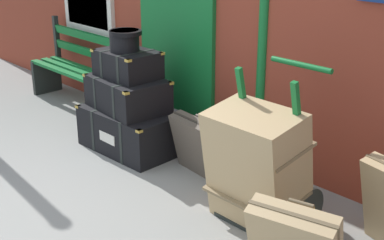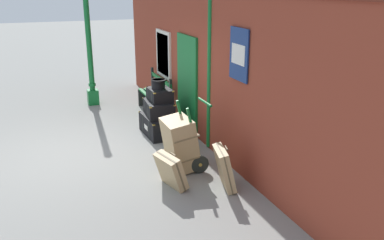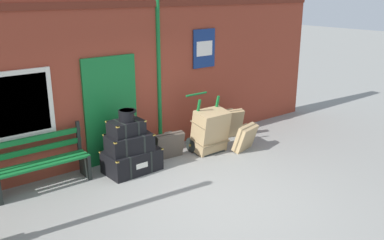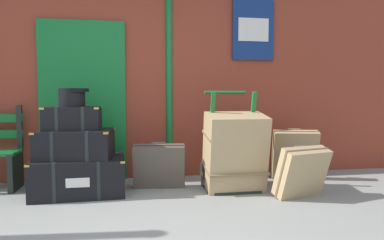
% 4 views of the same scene
% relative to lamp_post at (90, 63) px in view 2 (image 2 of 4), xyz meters
% --- Properties ---
extents(ground_plane, '(60.00, 60.00, 0.00)m').
position_rel_lamp_post_xyz_m(ground_plane, '(3.39, -0.80, -1.14)').
color(ground_plane, gray).
extents(brick_facade, '(10.40, 0.35, 3.20)m').
position_rel_lamp_post_xyz_m(brick_facade, '(3.37, 1.80, 0.46)').
color(brick_facade, brown).
rests_on(brick_facade, ground).
extents(lamp_post, '(0.28, 0.28, 2.99)m').
position_rel_lamp_post_xyz_m(lamp_post, '(0.00, 0.00, 0.00)').
color(lamp_post, '#146B2D').
rests_on(lamp_post, ground).
extents(platform_bench, '(1.60, 0.43, 1.01)m').
position_rel_lamp_post_xyz_m(platform_bench, '(1.37, 1.36, -0.69)').
color(platform_bench, '#146B2D').
rests_on(platform_bench, ground).
extents(steamer_trunk_base, '(1.03, 0.69, 0.43)m').
position_rel_lamp_post_xyz_m(steamer_trunk_base, '(2.93, 0.98, -0.93)').
color(steamer_trunk_base, black).
rests_on(steamer_trunk_base, ground).
extents(steamer_trunk_middle, '(0.85, 0.61, 0.33)m').
position_rel_lamp_post_xyz_m(steamer_trunk_middle, '(2.89, 0.97, -0.56)').
color(steamer_trunk_middle, black).
rests_on(steamer_trunk_middle, steamer_trunk_base).
extents(steamer_trunk_top, '(0.61, 0.45, 0.27)m').
position_rel_lamp_post_xyz_m(steamer_trunk_top, '(2.86, 1.01, -0.27)').
color(steamer_trunk_top, black).
rests_on(steamer_trunk_top, steamer_trunk_middle).
extents(round_hatbox, '(0.33, 0.30, 0.21)m').
position_rel_lamp_post_xyz_m(round_hatbox, '(2.86, 0.98, -0.02)').
color(round_hatbox, black).
rests_on(round_hatbox, steamer_trunk_top).
extents(porters_trolley, '(0.71, 0.64, 1.19)m').
position_rel_lamp_post_xyz_m(porters_trolley, '(4.71, 0.98, -0.87)').
color(porters_trolley, black).
rests_on(porters_trolley, ground).
extents(large_brown_trunk, '(0.70, 0.57, 0.94)m').
position_rel_lamp_post_xyz_m(large_brown_trunk, '(4.71, 0.80, -0.67)').
color(large_brown_trunk, tan).
rests_on(large_brown_trunk, ground).
extents(suitcase_cream, '(0.62, 0.47, 0.58)m').
position_rel_lamp_post_xyz_m(suitcase_cream, '(5.35, 0.41, -0.85)').
color(suitcase_cream, tan).
rests_on(suitcase_cream, ground).
extents(suitcase_umber, '(0.64, 0.32, 0.57)m').
position_rel_lamp_post_xyz_m(suitcase_umber, '(3.83, 1.05, -0.86)').
color(suitcase_umber, '#51473D').
rests_on(suitcase_umber, ground).
extents(suitcase_caramel, '(0.63, 0.43, 0.69)m').
position_rel_lamp_post_xyz_m(suitcase_caramel, '(5.66, 1.20, -0.80)').
color(suitcase_caramel, tan).
rests_on(suitcase_caramel, ground).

